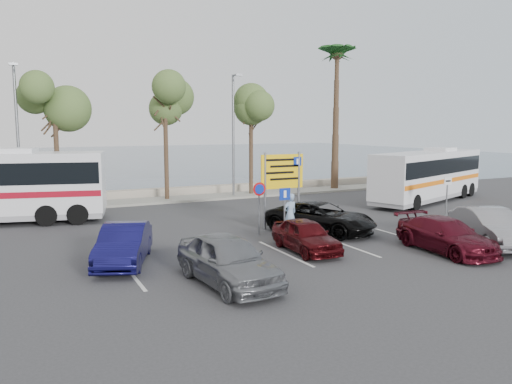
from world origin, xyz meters
name	(u,v)px	position (x,y,z in m)	size (l,w,h in m)	color
ground	(298,245)	(0.00, 0.00, 0.00)	(120.00, 120.00, 0.00)	#323234
kerb_strip	(189,198)	(0.00, 14.00, 0.07)	(44.00, 2.40, 0.15)	gray
seawall	(180,191)	(0.00, 16.00, 0.30)	(48.00, 0.80, 0.60)	#A59684
sea	(91,159)	(0.00, 60.00, 0.01)	(140.00, 140.00, 0.00)	#3E5664
tree_left	(54,105)	(-8.00, 14.00, 6.00)	(3.20, 3.20, 7.20)	#382619
tree_mid	(165,96)	(-1.50, 14.00, 6.65)	(3.20, 3.20, 8.00)	#382619
tree_right	(251,106)	(4.50, 14.00, 6.17)	(3.20, 3.20, 7.40)	#382619
palm_tree	(337,57)	(11.50, 14.00, 9.87)	(4.80, 4.80, 11.20)	#382619
street_lamp_left	(17,130)	(-10.00, 13.52, 4.60)	(0.45, 1.15, 8.01)	slate
street_lamp_right	(234,129)	(3.00, 13.52, 4.60)	(0.45, 1.15, 8.01)	slate
direction_sign	(282,177)	(1.00, 3.20, 2.43)	(2.20, 0.12, 3.60)	slate
sign_no_stop	(259,200)	(-0.60, 2.38, 1.58)	(0.60, 0.08, 2.35)	slate
sign_parking	(285,207)	(-0.20, 0.79, 1.47)	(0.50, 0.07, 2.25)	slate
sign_taxi	(447,192)	(9.80, 1.49, 1.42)	(0.50, 0.07, 2.20)	slate
lane_markings	(286,253)	(-1.14, -1.00, 0.00)	(12.02, 4.20, 0.01)	silver
coach_bus_right	(428,177)	(13.46, 6.50, 1.58)	(11.07, 6.00, 3.41)	silver
car_silver_a	(228,260)	(-4.56, -3.50, 0.77)	(1.82, 4.52, 1.54)	slate
car_blue	(124,244)	(-6.96, 0.19, 0.70)	(1.48, 4.24, 1.40)	#110F48
car_maroon	(446,235)	(4.49, -3.50, 0.65)	(1.82, 4.47, 1.30)	#4E0D19
car_red	(306,235)	(-0.31, -1.09, 0.63)	(1.48, 3.69, 1.26)	#41090C
suv_black	(321,218)	(2.09, 1.50, 0.69)	(2.30, 4.99, 1.39)	black
car_silver_b	(490,227)	(6.89, -3.50, 0.75)	(1.59, 4.56, 1.50)	gray
pedestrian_near	(290,214)	(0.62, 1.75, 0.93)	(0.68, 0.45, 1.86)	#849FC0
pedestrian_far	(397,189)	(10.93, 6.50, 0.93)	(0.91, 0.71, 1.86)	#353C50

